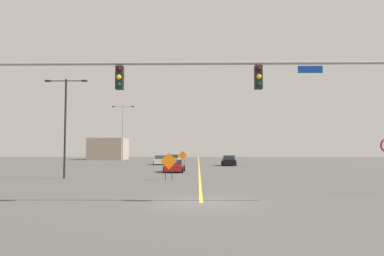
{
  "coord_description": "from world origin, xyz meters",
  "views": [
    {
      "loc": [
        -0.14,
        -16.06,
        2.33
      ],
      "look_at": [
        -0.86,
        27.68,
        4.93
      ],
      "focal_mm": 34.02,
      "sensor_mm": 36.0,
      "label": 1
    }
  ],
  "objects_px": {
    "street_lamp_near_right": "(65,119)",
    "construction_sign_median_far": "(183,156)",
    "street_lamp_far_right": "(123,130)",
    "car_yellow_approaching": "(174,159)",
    "car_white_passing": "(161,160)",
    "traffic_signal_assembly": "(130,86)",
    "construction_sign_right_lane": "(169,162)",
    "car_black_near": "(229,161)",
    "car_red_distant": "(174,166)"
  },
  "relations": [
    {
      "from": "street_lamp_near_right",
      "to": "car_black_near",
      "type": "bearing_deg",
      "value": 57.4
    },
    {
      "from": "construction_sign_right_lane",
      "to": "car_black_near",
      "type": "distance_m",
      "value": 26.12
    },
    {
      "from": "traffic_signal_assembly",
      "to": "street_lamp_far_right",
      "type": "xyz_separation_m",
      "value": [
        -8.33,
        38.63,
        0.08
      ]
    },
    {
      "from": "car_red_distant",
      "to": "construction_sign_median_far",
      "type": "bearing_deg",
      "value": 89.87
    },
    {
      "from": "street_lamp_far_right",
      "to": "construction_sign_median_far",
      "type": "xyz_separation_m",
      "value": [
        8.96,
        2.55,
        -3.88
      ]
    },
    {
      "from": "car_yellow_approaching",
      "to": "car_white_passing",
      "type": "xyz_separation_m",
      "value": [
        -1.51,
        -7.26,
        0.01
      ]
    },
    {
      "from": "car_yellow_approaching",
      "to": "construction_sign_right_lane",
      "type": "bearing_deg",
      "value": -86.86
    },
    {
      "from": "construction_sign_right_lane",
      "to": "car_white_passing",
      "type": "height_order",
      "value": "construction_sign_right_lane"
    },
    {
      "from": "street_lamp_near_right",
      "to": "car_red_distant",
      "type": "relative_size",
      "value": 1.99
    },
    {
      "from": "traffic_signal_assembly",
      "to": "street_lamp_far_right",
      "type": "distance_m",
      "value": 39.52
    },
    {
      "from": "traffic_signal_assembly",
      "to": "car_yellow_approaching",
      "type": "height_order",
      "value": "traffic_signal_assembly"
    },
    {
      "from": "street_lamp_far_right",
      "to": "construction_sign_right_lane",
      "type": "distance_m",
      "value": 28.35
    },
    {
      "from": "construction_sign_right_lane",
      "to": "car_red_distant",
      "type": "bearing_deg",
      "value": 91.1
    },
    {
      "from": "street_lamp_far_right",
      "to": "construction_sign_right_lane",
      "type": "bearing_deg",
      "value": -71.08
    },
    {
      "from": "car_black_near",
      "to": "street_lamp_near_right",
      "type": "bearing_deg",
      "value": -122.6
    },
    {
      "from": "street_lamp_far_right",
      "to": "construction_sign_median_far",
      "type": "relative_size",
      "value": 4.16
    },
    {
      "from": "car_black_near",
      "to": "street_lamp_far_right",
      "type": "bearing_deg",
      "value": 175.22
    },
    {
      "from": "construction_sign_right_lane",
      "to": "car_red_distant",
      "type": "relative_size",
      "value": 0.51
    },
    {
      "from": "car_black_near",
      "to": "car_white_passing",
      "type": "relative_size",
      "value": 1.06
    },
    {
      "from": "car_black_near",
      "to": "car_red_distant",
      "type": "distance_m",
      "value": 16.9
    },
    {
      "from": "construction_sign_median_far",
      "to": "car_yellow_approaching",
      "type": "bearing_deg",
      "value": 105.01
    },
    {
      "from": "street_lamp_far_right",
      "to": "street_lamp_near_right",
      "type": "distance_m",
      "value": 25.29
    },
    {
      "from": "street_lamp_far_right",
      "to": "construction_sign_median_far",
      "type": "bearing_deg",
      "value": 15.9
    },
    {
      "from": "car_red_distant",
      "to": "street_lamp_far_right",
      "type": "bearing_deg",
      "value": 118.04
    },
    {
      "from": "car_black_near",
      "to": "car_red_distant",
      "type": "height_order",
      "value": "car_black_near"
    },
    {
      "from": "car_black_near",
      "to": "car_white_passing",
      "type": "height_order",
      "value": "car_black_near"
    },
    {
      "from": "car_red_distant",
      "to": "car_white_passing",
      "type": "bearing_deg",
      "value": 99.91
    },
    {
      "from": "street_lamp_far_right",
      "to": "construction_sign_right_lane",
      "type": "xyz_separation_m",
      "value": [
        9.1,
        -26.56,
        -3.91
      ]
    },
    {
      "from": "construction_sign_median_far",
      "to": "car_yellow_approaching",
      "type": "relative_size",
      "value": 0.53
    },
    {
      "from": "car_yellow_approaching",
      "to": "car_red_distant",
      "type": "height_order",
      "value": "car_yellow_approaching"
    },
    {
      "from": "traffic_signal_assembly",
      "to": "construction_sign_right_lane",
      "type": "bearing_deg",
      "value": 86.31
    },
    {
      "from": "traffic_signal_assembly",
      "to": "car_red_distant",
      "type": "xyz_separation_m",
      "value": [
        0.59,
        21.89,
        -4.55
      ]
    },
    {
      "from": "street_lamp_far_right",
      "to": "car_red_distant",
      "type": "xyz_separation_m",
      "value": [
        8.92,
        -16.74,
        -4.63
      ]
    },
    {
      "from": "street_lamp_far_right",
      "to": "car_red_distant",
      "type": "height_order",
      "value": "street_lamp_far_right"
    },
    {
      "from": "construction_sign_right_lane",
      "to": "car_yellow_approaching",
      "type": "relative_size",
      "value": 0.51
    },
    {
      "from": "traffic_signal_assembly",
      "to": "car_black_near",
      "type": "bearing_deg",
      "value": 78.61
    },
    {
      "from": "traffic_signal_assembly",
      "to": "car_red_distant",
      "type": "distance_m",
      "value": 22.37
    },
    {
      "from": "car_black_near",
      "to": "car_white_passing",
      "type": "bearing_deg",
      "value": 161.47
    },
    {
      "from": "construction_sign_right_lane",
      "to": "car_black_near",
      "type": "relative_size",
      "value": 0.49
    },
    {
      "from": "construction_sign_right_lane",
      "to": "car_yellow_approaching",
      "type": "height_order",
      "value": "construction_sign_right_lane"
    },
    {
      "from": "street_lamp_near_right",
      "to": "construction_sign_median_far",
      "type": "bearing_deg",
      "value": 73.13
    },
    {
      "from": "street_lamp_near_right",
      "to": "traffic_signal_assembly",
      "type": "bearing_deg",
      "value": -59.69
    },
    {
      "from": "construction_sign_median_far",
      "to": "car_yellow_approaching",
      "type": "height_order",
      "value": "construction_sign_median_far"
    },
    {
      "from": "street_lamp_near_right",
      "to": "construction_sign_right_lane",
      "type": "xyz_separation_m",
      "value": [
        8.58,
        -1.27,
        -3.47
      ]
    },
    {
      "from": "car_white_passing",
      "to": "traffic_signal_assembly",
      "type": "bearing_deg",
      "value": -86.2
    },
    {
      "from": "construction_sign_right_lane",
      "to": "car_black_near",
      "type": "xyz_separation_m",
      "value": [
        6.74,
        25.23,
        -0.65
      ]
    },
    {
      "from": "car_white_passing",
      "to": "construction_sign_median_far",
      "type": "bearing_deg",
      "value": 7.73
    },
    {
      "from": "traffic_signal_assembly",
      "to": "street_lamp_far_right",
      "type": "height_order",
      "value": "street_lamp_far_right"
    },
    {
      "from": "street_lamp_near_right",
      "to": "car_yellow_approaching",
      "type": "distance_m",
      "value": 35.51
    },
    {
      "from": "car_white_passing",
      "to": "car_black_near",
      "type": "bearing_deg",
      "value": -18.53
    }
  ]
}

